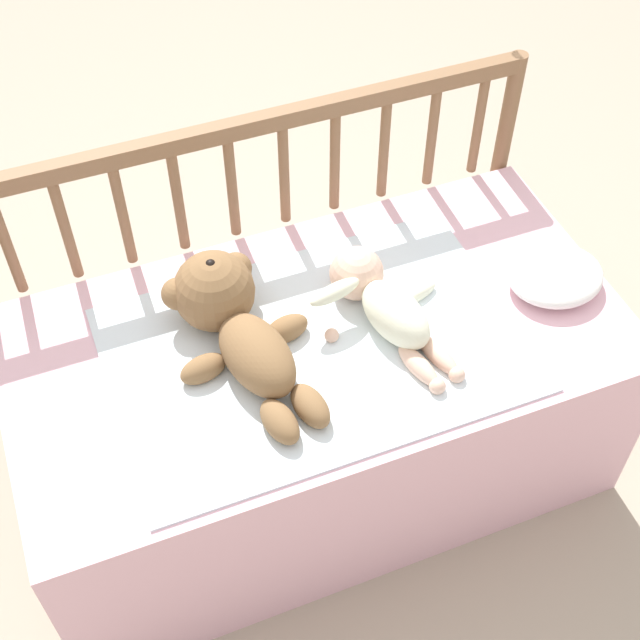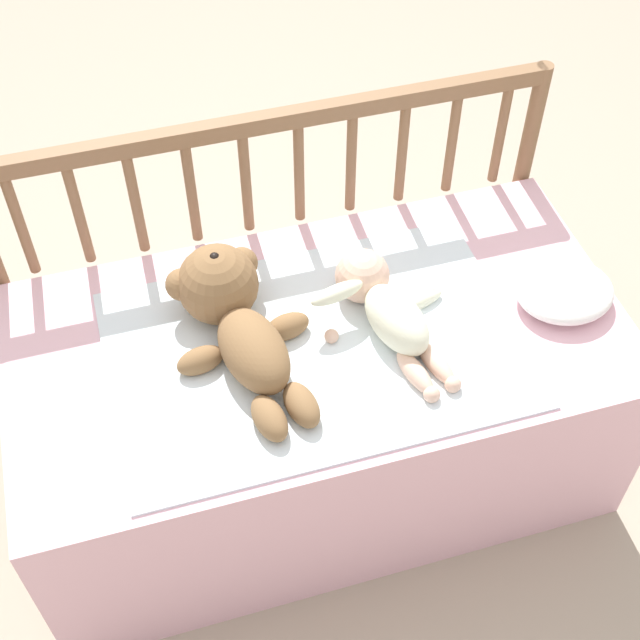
% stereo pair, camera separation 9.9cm
% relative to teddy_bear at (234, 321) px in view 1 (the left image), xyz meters
% --- Properties ---
extents(ground_plane, '(12.00, 12.00, 0.00)m').
position_rel_teddy_bear_xyz_m(ground_plane, '(0.15, -0.04, -0.53)').
color(ground_plane, tan).
extents(crib_mattress, '(1.21, 0.63, 0.46)m').
position_rel_teddy_bear_xyz_m(crib_mattress, '(0.15, -0.04, -0.30)').
color(crib_mattress, '#EDB7C6').
rests_on(crib_mattress, ground_plane).
extents(crib_rail, '(1.21, 0.04, 0.75)m').
position_rel_teddy_bear_xyz_m(crib_rail, '(0.15, 0.30, 0.01)').
color(crib_rail, brown).
rests_on(crib_rail, ground_plane).
extents(blanket, '(0.78, 0.52, 0.01)m').
position_rel_teddy_bear_xyz_m(blanket, '(0.14, -0.07, -0.06)').
color(blanket, white).
rests_on(blanket, crib_mattress).
extents(teddy_bear, '(0.28, 0.43, 0.16)m').
position_rel_teddy_bear_xyz_m(teddy_bear, '(0.00, 0.00, 0.00)').
color(teddy_bear, olive).
rests_on(teddy_bear, crib_mattress).
extents(baby, '(0.28, 0.36, 0.11)m').
position_rel_teddy_bear_xyz_m(baby, '(0.29, -0.05, -0.02)').
color(baby, '#EAEACC').
rests_on(baby, crib_mattress).
extents(small_pillow, '(0.20, 0.18, 0.06)m').
position_rel_teddy_bear_xyz_m(small_pillow, '(0.65, -0.09, -0.04)').
color(small_pillow, white).
rests_on(small_pillow, crib_mattress).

